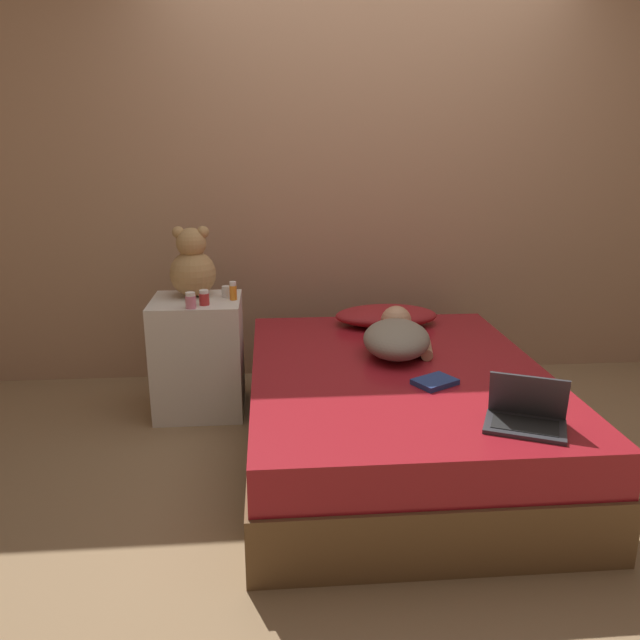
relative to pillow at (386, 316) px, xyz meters
The scene contains 13 objects.
ground_plane 0.88m from the pillow, 96.00° to the right, with size 12.00×12.00×0.00m, color #937551.
wall_back 0.93m from the pillow, 98.65° to the left, with size 8.00×0.06×2.60m.
bed 0.77m from the pillow, 96.00° to the right, with size 1.42×1.85×0.46m.
nightstand 1.11m from the pillow, behind, with size 0.49×0.45×0.66m.
pillow is the anchor object (origin of this frame).
person_lying 0.48m from the pillow, 93.95° to the right, with size 0.42×0.67×0.17m.
laptop 1.40m from the pillow, 78.27° to the right, with size 0.35×0.31×0.20m.
teddy_bear 1.15m from the pillow, behind, with size 0.26×0.26×0.39m.
bottle_white 0.94m from the pillow, behind, with size 0.05×0.05×0.06m.
bottle_red 1.07m from the pillow, 168.44° to the right, with size 0.05×0.05×0.08m.
bottle_orange 0.91m from the pillow, behind, with size 0.04×0.04×0.10m.
bottle_pink 1.14m from the pillow, 165.96° to the right, with size 0.05×0.05×0.09m.
book 0.93m from the pillow, 87.03° to the right, with size 0.22×0.21×0.02m.
Camera 1 is at (-0.60, -2.76, 1.52)m, focal length 35.00 mm.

